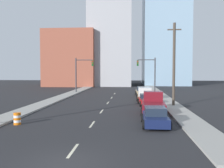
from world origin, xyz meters
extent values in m
plane|color=#262628|center=(0.00, 0.00, 0.00)|extent=(200.00, 200.00, 0.00)
cube|color=#9E9B93|center=(-8.04, 45.15, 0.08)|extent=(2.30, 90.30, 0.17)
cube|color=#9E9B93|center=(8.04, 45.15, 0.08)|extent=(2.30, 90.30, 0.17)
cube|color=beige|center=(0.00, 2.00, 0.00)|extent=(0.16, 2.40, 0.01)
cube|color=beige|center=(0.00, 8.62, 0.00)|extent=(0.16, 2.40, 0.01)
cube|color=beige|center=(0.00, 14.99, 0.00)|extent=(0.16, 2.40, 0.01)
cube|color=beige|center=(0.00, 22.07, 0.00)|extent=(0.16, 2.40, 0.01)
cube|color=beige|center=(0.00, 28.46, 0.00)|extent=(0.16, 2.40, 0.01)
cube|color=beige|center=(0.00, 35.59, 0.00)|extent=(0.16, 2.40, 0.01)
cube|color=#9E513D|center=(-13.72, 60.86, 7.71)|extent=(14.00, 16.00, 15.41)
cube|color=#A8A8AD|center=(-2.89, 64.86, 15.57)|extent=(12.00, 20.00, 31.14)
cube|color=#8CADC6|center=(13.31, 68.86, 19.55)|extent=(13.00, 20.00, 39.10)
cylinder|color=#38383D|center=(-7.71, 37.19, 3.40)|extent=(0.24, 0.24, 6.79)
cylinder|color=#38383D|center=(-6.06, 37.19, 6.39)|extent=(3.30, 0.16, 0.16)
cube|color=#194C1E|center=(-4.41, 37.19, 5.76)|extent=(0.34, 0.32, 1.10)
cylinder|color=red|center=(-4.41, 37.02, 6.10)|extent=(0.22, 0.04, 0.22)
cylinder|color=#593F0C|center=(-4.41, 37.02, 5.76)|extent=(0.22, 0.04, 0.22)
cylinder|color=#0C3F14|center=(-4.41, 37.02, 5.42)|extent=(0.22, 0.04, 0.22)
cylinder|color=#38383D|center=(7.63, 37.19, 3.40)|extent=(0.24, 0.24, 6.79)
cylinder|color=#38383D|center=(5.98, 37.19, 6.39)|extent=(3.30, 0.16, 0.16)
cube|color=#194C1E|center=(4.33, 37.19, 5.76)|extent=(0.34, 0.32, 1.10)
cylinder|color=red|center=(4.33, 37.02, 6.10)|extent=(0.22, 0.04, 0.22)
cylinder|color=#593F0C|center=(4.33, 37.02, 5.76)|extent=(0.22, 0.04, 0.22)
cylinder|color=#0C3F14|center=(4.33, 37.02, 5.42)|extent=(0.22, 0.04, 0.22)
cylinder|color=#473D33|center=(8.18, 19.25, 4.98)|extent=(0.32, 0.32, 9.97)
cube|color=#473D33|center=(8.18, 19.25, 9.17)|extent=(1.60, 0.14, 0.14)
cylinder|color=orange|center=(-5.95, 8.04, 0.10)|extent=(0.56, 0.56, 0.19)
cylinder|color=white|center=(-5.95, 8.04, 0.29)|extent=(0.56, 0.56, 0.19)
cylinder|color=orange|center=(-5.95, 8.04, 0.47)|extent=(0.56, 0.56, 0.19)
cylinder|color=white|center=(-5.95, 8.04, 0.67)|extent=(0.56, 0.56, 0.19)
cylinder|color=orange|center=(-5.95, 8.04, 0.85)|extent=(0.56, 0.56, 0.19)
cube|color=#141E47|center=(5.00, 8.55, 0.52)|extent=(1.86, 4.34, 0.66)
cube|color=#1E2838|center=(5.00, 8.55, 1.15)|extent=(1.62, 1.96, 0.61)
cylinder|color=black|center=(4.07, 9.90, 0.35)|extent=(0.23, 0.70, 0.70)
cylinder|color=black|center=(5.95, 9.88, 0.35)|extent=(0.23, 0.70, 0.70)
cylinder|color=black|center=(4.04, 7.22, 0.35)|extent=(0.23, 0.70, 0.70)
cylinder|color=black|center=(5.93, 7.20, 0.35)|extent=(0.23, 0.70, 0.70)
cube|color=maroon|center=(5.34, 14.27, 0.68)|extent=(2.49, 5.73, 1.01)
cube|color=maroon|center=(5.39, 15.11, 1.67)|extent=(2.02, 1.79, 0.97)
cylinder|color=black|center=(4.31, 16.07, 0.32)|extent=(0.25, 0.65, 0.64)
cylinder|color=black|center=(6.56, 15.95, 0.32)|extent=(0.25, 0.65, 0.64)
cylinder|color=black|center=(4.12, 12.59, 0.32)|extent=(0.25, 0.65, 0.64)
cylinder|color=black|center=(6.38, 12.47, 0.32)|extent=(0.25, 0.65, 0.64)
cube|color=red|center=(5.06, 20.40, 0.48)|extent=(1.99, 4.39, 0.62)
cube|color=#1E2838|center=(5.06, 20.40, 1.08)|extent=(1.64, 2.02, 0.58)
cylinder|color=black|center=(4.07, 21.68, 0.32)|extent=(0.26, 0.64, 0.63)
cylinder|color=black|center=(5.88, 21.79, 0.32)|extent=(0.26, 0.64, 0.63)
cylinder|color=black|center=(4.23, 19.02, 0.32)|extent=(0.26, 0.64, 0.63)
cylinder|color=black|center=(6.04, 19.13, 0.32)|extent=(0.26, 0.64, 0.63)
cube|color=brown|center=(5.09, 26.22, 0.41)|extent=(2.18, 5.38, 0.48)
cube|color=silver|center=(5.09, 25.95, 1.26)|extent=(1.89, 3.35, 1.21)
cylinder|color=black|center=(4.05, 27.89, 0.31)|extent=(0.23, 0.63, 0.63)
cylinder|color=black|center=(6.20, 27.86, 0.31)|extent=(0.23, 0.63, 0.63)
cylinder|color=black|center=(3.99, 24.58, 0.31)|extent=(0.23, 0.63, 0.63)
cylinder|color=black|center=(6.14, 24.54, 0.31)|extent=(0.23, 0.63, 0.63)
cube|color=tan|center=(4.89, 32.19, 0.53)|extent=(1.94, 4.65, 0.69)
cube|color=#1E2838|center=(4.89, 32.19, 1.19)|extent=(1.63, 2.12, 0.63)
cylinder|color=black|center=(3.93, 33.58, 0.34)|extent=(0.24, 0.68, 0.67)
cylinder|color=black|center=(5.76, 33.64, 0.34)|extent=(0.24, 0.68, 0.67)
cylinder|color=black|center=(4.03, 30.73, 0.34)|extent=(0.24, 0.68, 0.67)
cylinder|color=black|center=(5.86, 30.80, 0.34)|extent=(0.24, 0.68, 0.67)
camera|label=1|loc=(3.12, -11.01, 4.30)|focal=40.00mm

